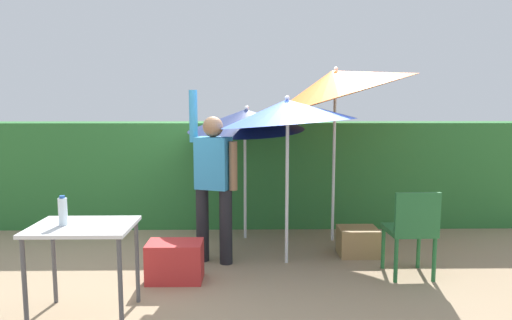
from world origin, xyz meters
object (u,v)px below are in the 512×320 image
(umbrella_rainbow, at_px, (336,84))
(bottle_water, at_px, (63,211))
(person_vendor, at_px, (213,178))
(cooler_box, at_px, (175,261))
(crate_cardboard, at_px, (358,241))
(chair_plastic, at_px, (412,228))
(folding_table, at_px, (83,236))
(umbrella_yellow, at_px, (246,120))
(umbrella_orange, at_px, (287,112))

(umbrella_rainbow, xyz_separation_m, bottle_water, (-2.54, -2.02, -1.09))
(person_vendor, bearing_deg, cooler_box, -123.13)
(person_vendor, height_order, crate_cardboard, person_vendor)
(umbrella_rainbow, distance_m, chair_plastic, 1.98)
(folding_table, bearing_deg, umbrella_rainbow, 40.11)
(umbrella_yellow, distance_m, person_vendor, 1.14)
(folding_table, bearing_deg, person_vendor, 53.29)
(chair_plastic, bearing_deg, crate_cardboard, 117.93)
(chair_plastic, height_order, crate_cardboard, chair_plastic)
(person_vendor, xyz_separation_m, crate_cardboard, (1.63, 0.21, -0.78))
(umbrella_yellow, bearing_deg, cooler_box, -115.68)
(umbrella_rainbow, relative_size, umbrella_yellow, 1.39)
(umbrella_orange, xyz_separation_m, umbrella_yellow, (-0.44, 0.95, -0.11))
(person_vendor, xyz_separation_m, cooler_box, (-0.34, -0.53, -0.74))
(umbrella_rainbow, distance_m, umbrella_orange, 1.07)
(bottle_water, bearing_deg, person_vendor, 49.30)
(umbrella_orange, distance_m, bottle_water, 2.38)
(bottle_water, bearing_deg, crate_cardboard, 28.54)
(umbrella_rainbow, xyz_separation_m, umbrella_yellow, (-1.10, 0.17, -0.44))
(umbrella_orange, xyz_separation_m, cooler_box, (-1.13, -0.48, -1.45))
(umbrella_orange, relative_size, chair_plastic, 2.09)
(person_vendor, bearing_deg, umbrella_rainbow, 27.16)
(umbrella_yellow, bearing_deg, folding_table, -120.71)
(person_vendor, bearing_deg, umbrella_yellow, 69.16)
(chair_plastic, bearing_deg, umbrella_orange, 160.18)
(umbrella_orange, distance_m, person_vendor, 1.06)
(umbrella_rainbow, distance_m, person_vendor, 1.92)
(umbrella_rainbow, height_order, bottle_water, umbrella_rainbow)
(cooler_box, xyz_separation_m, folding_table, (-0.61, -0.75, 0.48))
(umbrella_yellow, xyz_separation_m, folding_table, (-1.30, -2.18, -0.86))
(cooler_box, xyz_separation_m, crate_cardboard, (1.98, 0.73, -0.03))
(chair_plastic, bearing_deg, folding_table, -164.92)
(crate_cardboard, bearing_deg, chair_plastic, -62.07)
(crate_cardboard, bearing_deg, bottle_water, -151.46)
(person_vendor, relative_size, folding_table, 2.35)
(umbrella_orange, xyz_separation_m, person_vendor, (-0.79, 0.05, -0.71))
(bottle_water, bearing_deg, umbrella_yellow, 56.52)
(bottle_water, bearing_deg, cooler_box, 44.84)
(chair_plastic, relative_size, folding_table, 1.11)
(umbrella_orange, height_order, folding_table, umbrella_orange)
(crate_cardboard, bearing_deg, umbrella_yellow, 151.52)
(umbrella_orange, bearing_deg, person_vendor, 176.72)
(folding_table, bearing_deg, umbrella_orange, 35.26)
(crate_cardboard, distance_m, bottle_water, 3.20)
(umbrella_rainbow, xyz_separation_m, folding_table, (-2.39, -2.01, -1.30))
(crate_cardboard, xyz_separation_m, bottle_water, (-2.73, -1.49, 0.72))
(umbrella_orange, bearing_deg, chair_plastic, -19.82)
(chair_plastic, bearing_deg, bottle_water, -165.54)
(umbrella_orange, distance_m, umbrella_yellow, 1.06)
(folding_table, bearing_deg, cooler_box, 50.95)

